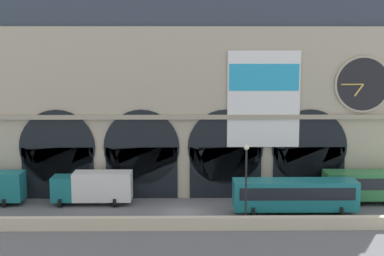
# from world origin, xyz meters

# --- Properties ---
(ground_plane) EXTENTS (200.00, 200.00, 0.00)m
(ground_plane) POSITION_xyz_m (0.00, 0.00, 0.00)
(ground_plane) COLOR slate
(quay_parapet_wall) EXTENTS (90.00, 0.70, 1.07)m
(quay_parapet_wall) POSITION_xyz_m (0.00, -4.86, 0.53)
(quay_parapet_wall) COLOR beige
(quay_parapet_wall) RESTS_ON ground
(station_building) EXTENTS (42.88, 4.83, 20.41)m
(station_building) POSITION_xyz_m (0.06, 7.20, 9.89)
(station_building) COLOR #B2A891
(station_building) RESTS_ON ground
(box_truck_midwest) EXTENTS (7.50, 2.91, 3.12)m
(box_truck_midwest) POSITION_xyz_m (-8.57, 2.82, 1.70)
(box_truck_midwest) COLOR #19727A
(box_truck_midwest) RESTS_ON ground
(bus_mideast) EXTENTS (11.00, 3.25, 3.10)m
(bus_mideast) POSITION_xyz_m (9.93, -0.63, 1.78)
(bus_mideast) COLOR #19727A
(bus_mideast) RESTS_ON ground
(bus_east) EXTENTS (11.00, 3.25, 3.10)m
(bus_east) POSITION_xyz_m (18.96, 2.81, 1.78)
(bus_east) COLOR #2D7A42
(bus_east) RESTS_ON ground
(street_lamp_quayside) EXTENTS (0.44, 0.44, 6.90)m
(street_lamp_quayside) POSITION_xyz_m (5.18, -4.06, 4.41)
(street_lamp_quayside) COLOR black
(street_lamp_quayside) RESTS_ON ground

